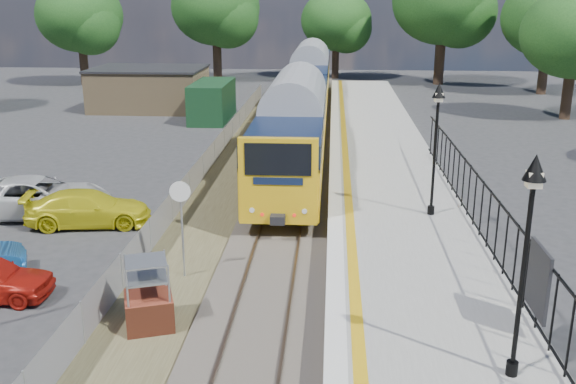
# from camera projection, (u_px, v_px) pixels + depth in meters

# --- Properties ---
(ground) EXTENTS (120.00, 120.00, 0.00)m
(ground) POSITION_uv_depth(u_px,v_px,m) (263.00, 313.00, 17.43)
(ground) COLOR #2D2D30
(ground) RESTS_ON ground
(track_bed) EXTENTS (5.90, 80.00, 0.29)m
(track_bed) POSITION_uv_depth(u_px,v_px,m) (276.00, 201.00, 26.66)
(track_bed) COLOR #473F38
(track_bed) RESTS_ON ground
(platform) EXTENTS (5.00, 70.00, 0.90)m
(platform) POSITION_uv_depth(u_px,v_px,m) (393.00, 208.00, 24.65)
(platform) COLOR gray
(platform) RESTS_ON ground
(platform_edge) EXTENTS (0.90, 70.00, 0.01)m
(platform_edge) POSITION_uv_depth(u_px,v_px,m) (340.00, 195.00, 24.65)
(platform_edge) COLOR silver
(platform_edge) RESTS_ON platform
(victorian_lamp_south) EXTENTS (0.44, 0.44, 4.60)m
(victorian_lamp_south) POSITION_uv_depth(u_px,v_px,m) (530.00, 216.00, 11.99)
(victorian_lamp_south) COLOR black
(victorian_lamp_south) RESTS_ON platform
(victorian_lamp_north) EXTENTS (0.44, 0.44, 4.60)m
(victorian_lamp_north) POSITION_uv_depth(u_px,v_px,m) (437.00, 119.00, 21.54)
(victorian_lamp_north) COLOR black
(victorian_lamp_north) RESTS_ON platform
(palisade_fence) EXTENTS (0.12, 26.00, 2.00)m
(palisade_fence) POSITION_uv_depth(u_px,v_px,m) (495.00, 227.00, 18.59)
(palisade_fence) COLOR black
(palisade_fence) RESTS_ON platform
(wire_fence) EXTENTS (0.06, 52.00, 1.20)m
(wire_fence) POSITION_uv_depth(u_px,v_px,m) (199.00, 172.00, 28.98)
(wire_fence) COLOR #999EA3
(wire_fence) RESTS_ON ground
(outbuilding) EXTENTS (10.80, 10.10, 3.12)m
(outbuilding) POSITION_uv_depth(u_px,v_px,m) (161.00, 91.00, 47.47)
(outbuilding) COLOR #997F56
(outbuilding) RESTS_ON ground
(tree_line) EXTENTS (56.80, 43.80, 11.88)m
(tree_line) POSITION_uv_depth(u_px,v_px,m) (330.00, 16.00, 55.46)
(tree_line) COLOR #332319
(tree_line) RESTS_ON ground
(train) EXTENTS (2.82, 40.83, 3.51)m
(train) POSITION_uv_depth(u_px,v_px,m) (305.00, 92.00, 41.06)
(train) COLOR gold
(train) RESTS_ON ground
(brick_plinth) EXTENTS (1.52, 1.52, 1.92)m
(brick_plinth) POSITION_uv_depth(u_px,v_px,m) (148.00, 296.00, 16.36)
(brick_plinth) COLOR brown
(brick_plinth) RESTS_ON ground
(speed_sign) EXTENTS (0.62, 0.14, 3.08)m
(speed_sign) POSITION_uv_depth(u_px,v_px,m) (181.00, 212.00, 18.95)
(speed_sign) COLOR #999EA3
(speed_sign) RESTS_ON ground
(car_yellow) EXTENTS (4.78, 2.52, 1.32)m
(car_yellow) POSITION_uv_depth(u_px,v_px,m) (88.00, 208.00, 23.89)
(car_yellow) COLOR yellow
(car_yellow) RESTS_ON ground
(car_white) EXTENTS (5.78, 3.17, 1.54)m
(car_white) POSITION_uv_depth(u_px,v_px,m) (38.00, 197.00, 24.88)
(car_white) COLOR silver
(car_white) RESTS_ON ground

